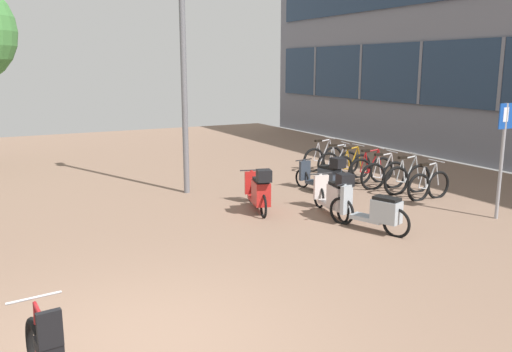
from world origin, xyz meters
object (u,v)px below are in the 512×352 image
at_px(bicycle_rack_00, 429,185).
at_px(bicycle_rack_02, 384,175).
at_px(scooter_extra, 325,176).
at_px(bicycle_rack_05, 338,163).
at_px(parking_sign, 503,148).
at_px(bicycle_rack_06, 323,159).
at_px(bicycle_rack_01, 407,179).
at_px(scooter_far, 374,211).
at_px(lamp_post, 183,40).
at_px(bicycle_rack_04, 352,166).
at_px(scooter_near, 335,195).
at_px(bicycle_rack_03, 371,170).
at_px(scooter_mid, 259,191).

height_order(bicycle_rack_00, bicycle_rack_02, bicycle_rack_02).
bearing_deg(bicycle_rack_00, scooter_extra, 137.53).
distance_m(bicycle_rack_05, parking_sign, 5.28).
height_order(bicycle_rack_05, bicycle_rack_06, bicycle_rack_06).
bearing_deg(bicycle_rack_02, scooter_extra, 169.79).
distance_m(bicycle_rack_00, bicycle_rack_01, 0.67).
bearing_deg(bicycle_rack_00, scooter_far, -153.94).
relative_size(scooter_extra, lamp_post, 0.26).
height_order(bicycle_rack_06, lamp_post, lamp_post).
relative_size(bicycle_rack_04, bicycle_rack_05, 1.02).
bearing_deg(scooter_extra, scooter_near, -119.13).
height_order(bicycle_rack_02, scooter_far, bicycle_rack_02).
bearing_deg(bicycle_rack_01, bicycle_rack_02, 103.80).
distance_m(bicycle_rack_06, scooter_extra, 2.88).
distance_m(bicycle_rack_03, parking_sign, 3.98).
bearing_deg(scooter_mid, scooter_far, -60.16).
bearing_deg(bicycle_rack_02, bicycle_rack_04, 88.50).
bearing_deg(bicycle_rack_01, scooter_extra, 151.46).
bearing_deg(bicycle_rack_01, bicycle_rack_03, 90.78).
bearing_deg(scooter_far, scooter_near, 92.95).
bearing_deg(bicycle_rack_01, bicycle_rack_05, 91.96).
bearing_deg(bicycle_rack_04, parking_sign, -87.46).
bearing_deg(scooter_mid, parking_sign, -33.64).
distance_m(bicycle_rack_03, bicycle_rack_04, 0.68).
height_order(scooter_near, scooter_extra, scooter_near).
xyz_separation_m(scooter_far, scooter_extra, (0.94, 2.95, 0.04)).
bearing_deg(scooter_near, scooter_far, -87.05).
height_order(parking_sign, lamp_post, lamp_post).
bearing_deg(bicycle_rack_04, scooter_extra, -147.17).
bearing_deg(scooter_far, bicycle_rack_05, 60.81).
bearing_deg(bicycle_rack_06, bicycle_rack_04, -89.24).
distance_m(bicycle_rack_05, scooter_extra, 2.40).
bearing_deg(scooter_extra, bicycle_rack_04, 32.83).
relative_size(bicycle_rack_04, lamp_post, 0.20).
height_order(bicycle_rack_06, scooter_far, bicycle_rack_06).
xyz_separation_m(bicycle_rack_05, scooter_mid, (-3.87, -2.48, 0.12)).
xyz_separation_m(bicycle_rack_04, bicycle_rack_05, (0.04, 0.67, -0.01)).
distance_m(scooter_near, scooter_far, 1.16).
relative_size(bicycle_rack_00, scooter_far, 0.77).
distance_m(scooter_mid, scooter_extra, 2.33).
xyz_separation_m(bicycle_rack_00, lamp_post, (-4.72, 3.23, 3.29)).
distance_m(bicycle_rack_00, bicycle_rack_05, 3.35).
height_order(scooter_far, scooter_extra, scooter_extra).
height_order(bicycle_rack_06, scooter_near, scooter_near).
bearing_deg(scooter_near, bicycle_rack_01, 17.04).
xyz_separation_m(bicycle_rack_01, bicycle_rack_02, (-0.16, 0.67, -0.01)).
relative_size(bicycle_rack_04, scooter_mid, 0.77).
bearing_deg(bicycle_rack_00, parking_sign, -88.35).
relative_size(bicycle_rack_01, scooter_extra, 0.83).
distance_m(scooter_extra, lamp_post, 4.63).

